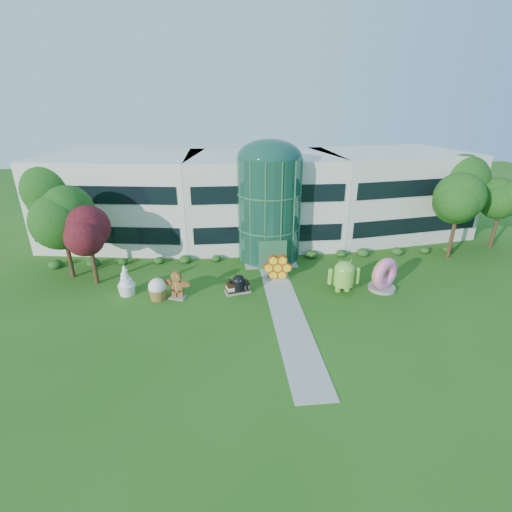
{
  "coord_description": "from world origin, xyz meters",
  "views": [
    {
      "loc": [
        -4.63,
        -22.37,
        14.54
      ],
      "look_at": [
        -1.84,
        6.0,
        2.6
      ],
      "focal_mm": 26.0,
      "sensor_mm": 36.0,
      "label": 1
    }
  ],
  "objects_px": {
    "donut": "(384,274)",
    "gingerbread": "(177,285)",
    "android_black": "(239,283)",
    "android_green": "(344,274)"
  },
  "relations": [
    {
      "from": "donut",
      "to": "gingerbread",
      "type": "xyz_separation_m",
      "value": [
        -16.83,
        0.19,
        -0.27
      ]
    },
    {
      "from": "gingerbread",
      "to": "android_black",
      "type": "bearing_deg",
      "value": 24.28
    },
    {
      "from": "android_green",
      "to": "android_black",
      "type": "xyz_separation_m",
      "value": [
        -8.57,
        0.45,
        -0.61
      ]
    },
    {
      "from": "android_black",
      "to": "gingerbread",
      "type": "xyz_separation_m",
      "value": [
        -4.9,
        -0.29,
        0.22
      ]
    },
    {
      "from": "android_green",
      "to": "gingerbread",
      "type": "distance_m",
      "value": 13.48
    },
    {
      "from": "android_black",
      "to": "donut",
      "type": "xyz_separation_m",
      "value": [
        11.93,
        -0.48,
        0.49
      ]
    },
    {
      "from": "android_green",
      "to": "gingerbread",
      "type": "xyz_separation_m",
      "value": [
        -13.48,
        0.17,
        -0.39
      ]
    },
    {
      "from": "android_green",
      "to": "android_black",
      "type": "bearing_deg",
      "value": 178.56
    },
    {
      "from": "android_black",
      "to": "gingerbread",
      "type": "bearing_deg",
      "value": -166.08
    },
    {
      "from": "android_green",
      "to": "android_black",
      "type": "relative_size",
      "value": 1.65
    }
  ]
}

